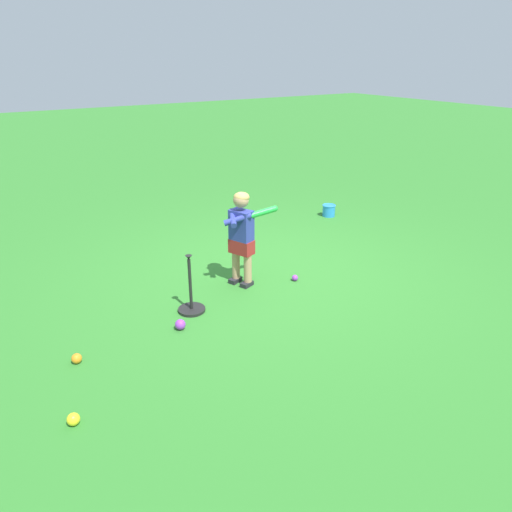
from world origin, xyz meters
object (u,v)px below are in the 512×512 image
Objects in this scene: play_ball_behind_batter at (295,278)px; play_ball_far_right at (77,358)px; child_batter at (242,230)px; play_ball_center_lawn at (180,325)px; toy_bucket at (329,210)px; batting_tee at (191,302)px; play_ball_by_bucket at (73,419)px.

play_ball_behind_batter is 2.56m from play_ball_far_right.
play_ball_center_lawn is (1.02, 0.53, -0.60)m from child_batter.
toy_bucket reaches higher than play_ball_center_lawn.
play_ball_center_lawn is 0.48× the size of toy_bucket.
play_ball_far_right is at bearing 6.56° from play_ball_behind_batter.
child_batter reaches higher than play_ball_far_right.
batting_tee is at bearing 0.05° from play_ball_behind_batter.
play_ball_by_bucket is 1.30× the size of play_ball_behind_batter.
play_ball_by_bucket is 1.06× the size of play_ball_far_right.
play_ball_by_bucket is 1.77m from batting_tee.
batting_tee is at bearing -132.70° from play_ball_center_lawn.
batting_tee is at bearing -166.58° from play_ball_far_right.
play_ball_far_right is (2.55, 0.29, 0.01)m from play_ball_behind_batter.
child_batter reaches higher than play_ball_by_bucket.
child_batter is 1.74× the size of batting_tee.
play_ball_center_lawn is at bearing -178.57° from play_ball_far_right.
play_ball_far_right is at bearing 23.44° from toy_bucket.
batting_tee is at bearing -143.82° from play_ball_by_bucket.
play_ball_behind_batter is at bearing 40.66° from toy_bucket.
batting_tee is at bearing 18.85° from child_batter.
child_batter is at bearing -161.15° from batting_tee.
child_batter is 11.50× the size of play_ball_by_bucket.
child_batter is at bearing -164.44° from play_ball_far_right.
child_batter reaches higher than batting_tee.
play_ball_by_bucket is 0.15× the size of batting_tee.
batting_tee is (0.77, 0.26, -0.55)m from child_batter.
play_ball_behind_batter is at bearing -173.44° from play_ball_far_right.
toy_bucket is (-4.66, -2.68, 0.05)m from play_ball_by_bucket.
play_ball_behind_batter is at bearing -159.20° from play_ball_by_bucket.
play_ball_center_lawn is 0.17× the size of batting_tee.
batting_tee reaches higher than play_ball_behind_batter.
play_ball_by_bucket is 5.38m from toy_bucket.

